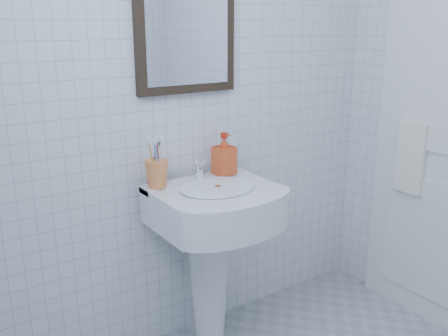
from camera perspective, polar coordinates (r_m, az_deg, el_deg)
wall_back at (r=2.37m, az=-3.72°, el=8.91°), size 2.20×0.02×2.50m
washbasin at (r=2.36m, az=-1.45°, el=-8.25°), size 0.55×0.41×0.85m
faucet at (r=2.33m, az=-2.85°, el=-0.28°), size 0.04×0.10×0.11m
toothbrush_cup at (r=2.24m, az=-7.68°, el=-0.65°), size 0.11×0.11×0.12m
soap_dispenser at (r=2.40m, az=0.01°, el=1.62°), size 0.10×0.11×0.20m
wall_mirror at (r=2.32m, az=-4.34°, el=16.17°), size 0.50×0.04×0.62m
bathroom_door at (r=2.71m, az=24.11°, el=3.09°), size 0.04×0.80×2.00m
towel_ring at (r=2.77m, az=21.17°, el=4.73°), size 0.01×0.18×0.18m
hand_towel at (r=2.80m, az=20.57°, el=1.08°), size 0.03×0.16×0.38m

